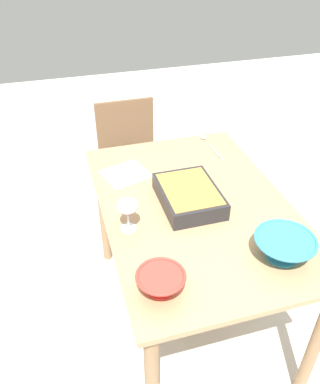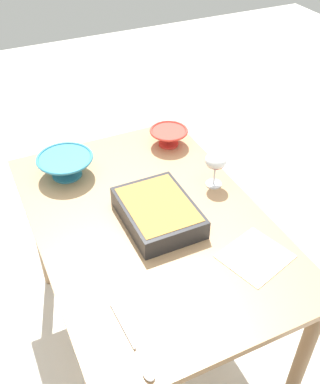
# 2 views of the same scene
# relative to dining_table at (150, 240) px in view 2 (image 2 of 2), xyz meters

# --- Properties ---
(ground_plane) EXTENTS (8.00, 8.00, 0.00)m
(ground_plane) POSITION_rel_dining_table_xyz_m (0.00, 0.00, -0.67)
(ground_plane) COLOR beige
(dining_table) EXTENTS (1.23, 0.83, 0.78)m
(dining_table) POSITION_rel_dining_table_xyz_m (0.00, 0.00, 0.00)
(dining_table) COLOR tan
(dining_table) RESTS_ON ground_plane
(wine_glass) EXTENTS (0.09, 0.09, 0.15)m
(wine_glass) POSITION_rel_dining_table_xyz_m (0.08, -0.33, 0.22)
(wine_glass) COLOR white
(wine_glass) RESTS_ON dining_table
(casserole_dish) EXTENTS (0.34, 0.25, 0.08)m
(casserole_dish) POSITION_rel_dining_table_xyz_m (-0.02, -0.03, 0.15)
(casserole_dish) COLOR #262628
(casserole_dish) RESTS_ON dining_table
(mixing_bowl) EXTENTS (0.24, 0.24, 0.09)m
(mixing_bowl) POSITION_rel_dining_table_xyz_m (0.40, 0.21, 0.16)
(mixing_bowl) COLOR teal
(mixing_bowl) RESTS_ON dining_table
(small_bowl) EXTENTS (0.18, 0.18, 0.08)m
(small_bowl) POSITION_rel_dining_table_xyz_m (0.43, -0.29, 0.15)
(small_bowl) COLOR red
(small_bowl) RESTS_ON dining_table
(serving_spoon) EXTENTS (0.28, 0.03, 0.01)m
(serving_spoon) POSITION_rel_dining_table_xyz_m (-0.50, 0.26, 0.12)
(serving_spoon) COLOR silver
(serving_spoon) RESTS_ON dining_table
(napkin) EXTENTS (0.25, 0.26, 0.00)m
(napkin) POSITION_rel_dining_table_xyz_m (-0.33, -0.25, 0.11)
(napkin) COLOR beige
(napkin) RESTS_ON dining_table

